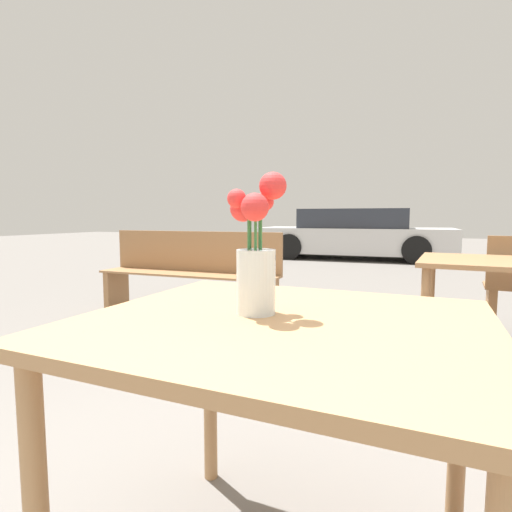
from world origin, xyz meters
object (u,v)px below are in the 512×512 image
(table_front, at_px, (283,359))
(parked_car, at_px, (354,235))
(flower_vase, at_px, (256,257))
(table_back, at_px, (484,276))
(bench_near, at_px, (191,270))

(table_front, xyz_separation_m, parked_car, (-1.18, 8.87, -0.08))
(flower_vase, relative_size, table_back, 0.41)
(table_front, xyz_separation_m, bench_near, (-1.80, 2.48, -0.18))
(table_back, relative_size, parked_car, 0.19)
(table_front, distance_m, flower_vase, 0.26)
(flower_vase, bearing_deg, bench_near, 124.86)
(flower_vase, bearing_deg, parked_car, 97.12)
(parked_car, bearing_deg, table_back, -74.62)
(flower_vase, relative_size, parked_car, 0.08)
(table_back, height_order, parked_car, parked_car)
(bench_near, bearing_deg, table_front, -54.13)
(flower_vase, xyz_separation_m, bench_near, (-1.72, 2.46, -0.42))
(table_front, relative_size, bench_near, 0.52)
(bench_near, bearing_deg, flower_vase, -55.14)
(table_front, height_order, table_back, table_front)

